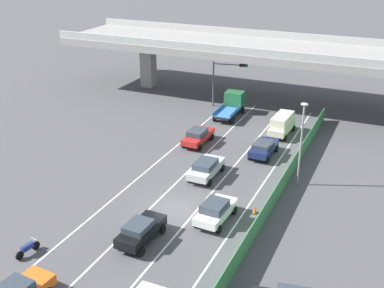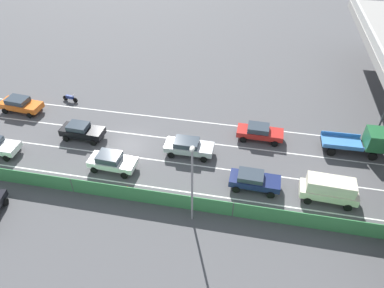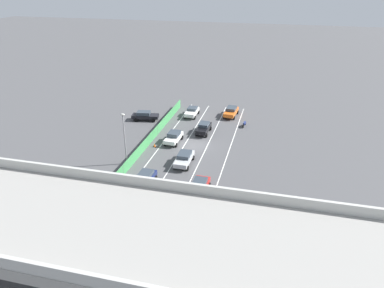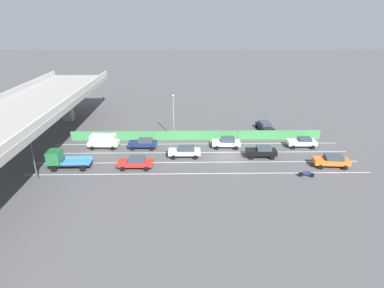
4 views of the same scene
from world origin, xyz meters
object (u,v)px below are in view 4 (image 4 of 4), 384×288
at_px(car_sedan_navy, 143,143).
at_px(street_lamp, 173,112).
at_px(parked_sedan_dark, 265,126).
at_px(car_van_cream, 103,141).
at_px(traffic_light, 35,146).
at_px(car_sedan_red, 136,162).
at_px(car_sedan_white, 227,142).
at_px(car_hatchback_white, 302,142).
at_px(motorcycle, 306,174).
at_px(car_sedan_silver, 185,151).
at_px(car_sedan_black, 262,151).
at_px(traffic_cone, 211,141).
at_px(flatbed_truck_blue, 62,159).
at_px(car_taxi_orange, 332,160).

bearing_deg(car_sedan_navy, street_lamp, -45.88).
relative_size(car_sedan_navy, parked_sedan_dark, 0.88).
xyz_separation_m(car_van_cream, traffic_light, (-8.69, 6.09, 2.76)).
height_order(car_sedan_red, street_lamp, street_lamp).
height_order(car_sedan_red, car_sedan_white, car_sedan_white).
distance_m(car_sedan_navy, traffic_light, 15.16).
height_order(car_sedan_navy, parked_sedan_dark, parked_sedan_dark).
distance_m(car_hatchback_white, car_sedan_navy, 24.31).
distance_m(car_sedan_white, motorcycle, 13.29).
bearing_deg(street_lamp, car_sedan_silver, -166.37).
bearing_deg(car_sedan_black, street_lamp, 58.19).
distance_m(car_sedan_silver, traffic_light, 19.45).
height_order(car_sedan_black, traffic_cone, car_sedan_black).
bearing_deg(car_sedan_navy, traffic_cone, -76.87).
xyz_separation_m(car_van_cream, car_sedan_navy, (-0.19, -6.07, -0.36)).
bearing_deg(motorcycle, car_van_cream, 70.30).
xyz_separation_m(car_sedan_red, car_hatchback_white, (7.00, -24.46, -0.02)).
bearing_deg(flatbed_truck_blue, car_sedan_black, -83.40).
distance_m(car_hatchback_white, flatbed_truck_blue, 34.88).
distance_m(flatbed_truck_blue, motorcycle, 31.65).
bearing_deg(car_sedan_navy, car_van_cream, 88.18).
xyz_separation_m(car_sedan_silver, car_sedan_black, (-0.32, -10.94, 0.02)).
bearing_deg(car_taxi_orange, car_sedan_black, 69.84).
bearing_deg(parked_sedan_dark, motorcycle, -175.52).
xyz_separation_m(car_sedan_navy, street_lamp, (4.33, -4.47, 3.54)).
height_order(traffic_light, street_lamp, street_lamp).
height_order(car_sedan_navy, traffic_light, traffic_light).
height_order(car_sedan_silver, car_taxi_orange, car_taxi_orange).
height_order(car_hatchback_white, car_sedan_navy, car_hatchback_white).
distance_m(car_sedan_white, car_sedan_navy, 12.68).
relative_size(car_sedan_white, motorcycle, 2.24).
bearing_deg(street_lamp, car_sedan_red, 157.61).
bearing_deg(car_hatchback_white, traffic_light, 103.30).
height_order(car_hatchback_white, car_taxi_orange, car_taxi_orange).
xyz_separation_m(street_lamp, traffic_cone, (-1.90, -5.95, -4.16)).
distance_m(car_sedan_red, street_lamp, 12.63).
bearing_deg(motorcycle, car_sedan_silver, 67.17).
distance_m(car_hatchback_white, parked_sedan_dark, 8.58).
distance_m(car_sedan_navy, parked_sedan_dark, 21.66).
distance_m(flatbed_truck_blue, parked_sedan_dark, 33.41).
bearing_deg(traffic_cone, motorcycle, -137.34).
bearing_deg(car_sedan_black, traffic_cone, 48.62).
xyz_separation_m(motorcycle, parked_sedan_dark, (17.41, 1.36, 0.44)).
height_order(car_sedan_red, car_sedan_black, car_sedan_black).
distance_m(traffic_light, traffic_cone, 25.36).
bearing_deg(car_sedan_navy, car_sedan_black, -101.78).
height_order(car_sedan_white, parked_sedan_dark, car_sedan_white).
bearing_deg(street_lamp, car_sedan_navy, 134.12).
relative_size(car_sedan_black, traffic_cone, 7.85).
distance_m(car_sedan_red, traffic_cone, 14.09).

